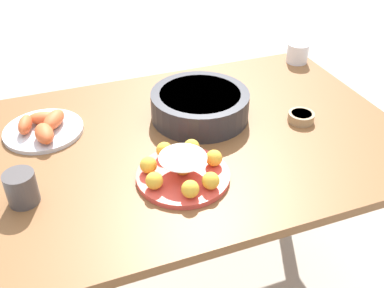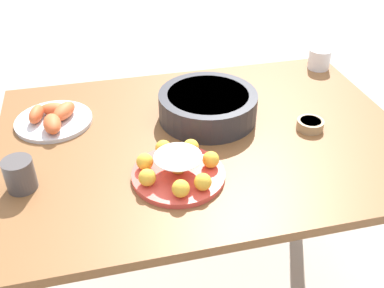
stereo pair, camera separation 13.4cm
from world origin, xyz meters
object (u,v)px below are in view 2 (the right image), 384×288
(dining_table, at_px, (203,159))
(seafood_platter, at_px, (53,118))
(serving_bowl, at_px, (208,105))
(sauce_bowl, at_px, (310,124))
(cup_near, at_px, (20,175))
(cake_plate, at_px, (178,169))
(cup_far, at_px, (319,59))

(dining_table, bearing_deg, seafood_platter, 158.62)
(dining_table, distance_m, seafood_platter, 0.52)
(serving_bowl, relative_size, sauce_bowl, 3.78)
(seafood_platter, xyz_separation_m, cup_near, (-0.08, -0.32, 0.02))
(cake_plate, bearing_deg, cup_far, 38.24)
(cake_plate, xyz_separation_m, serving_bowl, (0.16, 0.29, 0.02))
(sauce_bowl, relative_size, cup_near, 0.95)
(seafood_platter, xyz_separation_m, cup_far, (1.06, 0.19, 0.02))
(cup_near, height_order, cup_far, cup_near)
(cake_plate, xyz_separation_m, sauce_bowl, (0.47, 0.14, -0.01))
(sauce_bowl, bearing_deg, cake_plate, -163.02)
(cake_plate, distance_m, cup_near, 0.43)
(serving_bowl, distance_m, seafood_platter, 0.52)
(serving_bowl, bearing_deg, sauce_bowl, -24.88)
(serving_bowl, xyz_separation_m, cup_far, (0.55, 0.27, -0.01))
(cup_near, bearing_deg, seafood_platter, 75.83)
(dining_table, xyz_separation_m, sauce_bowl, (0.35, -0.04, 0.11))
(serving_bowl, relative_size, cup_near, 3.60)
(cake_plate, bearing_deg, cup_near, 172.72)
(sauce_bowl, distance_m, seafood_platter, 0.85)
(dining_table, distance_m, cup_far, 0.71)
(sauce_bowl, relative_size, cup_far, 1.00)
(cup_far, bearing_deg, cup_near, -156.02)
(sauce_bowl, distance_m, cup_far, 0.48)
(sauce_bowl, distance_m, cup_near, 0.91)
(cup_near, bearing_deg, sauce_bowl, 5.75)
(dining_table, bearing_deg, cup_near, -166.37)
(cup_far, bearing_deg, sauce_bowl, -119.59)
(cake_plate, distance_m, serving_bowl, 0.33)
(cup_near, bearing_deg, serving_bowl, 21.67)
(seafood_platter, distance_m, cup_far, 1.07)
(seafood_platter, bearing_deg, cake_plate, -47.14)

